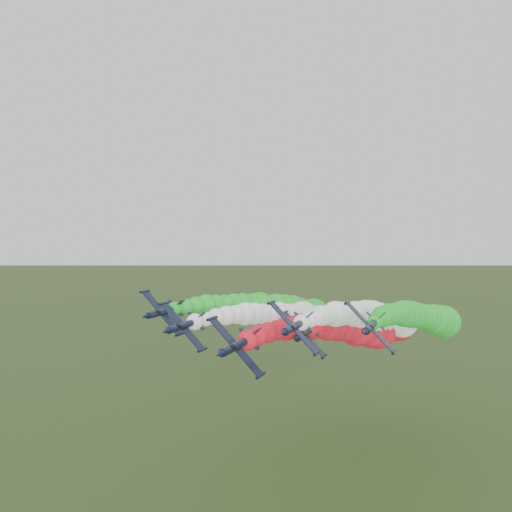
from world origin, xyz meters
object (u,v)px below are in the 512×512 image
object	(u,v)px
jet_inner_left	(304,318)
jet_outer_left	(284,309)
jet_trail	(379,323)
jet_lead	(352,329)
jet_inner_right	(378,318)
jet_outer_right	(426,318)

from	to	relation	value
jet_inner_left	jet_outer_left	distance (m)	8.43
jet_outer_left	jet_trail	world-z (taller)	jet_outer_left
jet_inner_left	jet_outer_left	world-z (taller)	jet_outer_left
jet_inner_left	jet_trail	bearing A→B (deg)	35.43
jet_inner_left	jet_trail	distance (m)	22.85
jet_outer_left	jet_trail	xyz separation A→B (m)	(25.67, 8.98, -3.90)
jet_lead	jet_inner_right	world-z (taller)	jet_inner_right
jet_lead	jet_outer_right	distance (m)	23.65
jet_inner_left	jet_trail	xyz separation A→B (m)	(18.52, 13.17, -2.42)
jet_inner_left	jet_outer_right	world-z (taller)	jet_outer_right
jet_lead	jet_inner_left	bearing A→B (deg)	145.79
jet_lead	jet_trail	size ratio (longest dim) A/B	1.00
jet_inner_left	jet_trail	world-z (taller)	jet_inner_left
jet_lead	jet_inner_right	bearing A→B (deg)	62.63
jet_inner_left	jet_inner_right	size ratio (longest dim) A/B	1.00
jet_trail	jet_lead	bearing A→B (deg)	-98.25
jet_lead	jet_outer_left	xyz separation A→B (m)	(-22.27, 14.47, 1.70)
jet_lead	jet_outer_left	world-z (taller)	jet_outer_left
jet_lead	jet_outer_right	size ratio (longest dim) A/B	1.00
jet_lead	jet_outer_right	bearing A→B (deg)	45.95
jet_lead	jet_outer_right	world-z (taller)	jet_outer_right
jet_lead	jet_outer_left	bearing A→B (deg)	146.99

